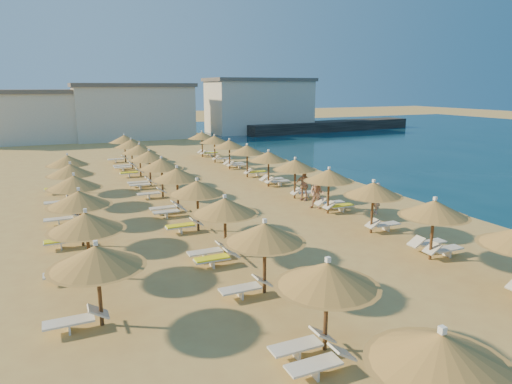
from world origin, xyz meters
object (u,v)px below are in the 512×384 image
beachgoer_c (304,185)px  parasol_row_west (177,175)px  parasol_row_east (295,165)px  beachgoer_a (376,198)px  beachgoer_b (317,194)px  jetty (330,126)px

beachgoer_c → parasol_row_west: bearing=-134.4°
parasol_row_east → beachgoer_c: (0.29, -0.61, -1.18)m
parasol_row_west → beachgoer_a: parasol_row_west is taller
parasol_row_west → beachgoer_a: (9.90, -4.94, -1.25)m
parasol_row_east → parasol_row_west: (-7.50, 0.00, 0.00)m
beachgoer_b → parasol_row_east: bearing=136.1°
parasol_row_west → beachgoer_b: parasol_row_west is taller
beachgoer_a → beachgoer_c: (-2.11, 4.33, 0.07)m
jetty → parasol_row_west: parasol_row_west is taller
jetty → parasol_row_west: bearing=-139.2°
jetty → parasol_row_west: 50.61m
parasol_row_east → parasol_row_west: 7.50m
beachgoer_a → beachgoer_b: 3.33m
parasol_row_west → beachgoer_a: size_ratio=23.40×
parasol_row_east → beachgoer_a: parasol_row_east is taller
beachgoer_c → beachgoer_b: bearing=-48.9°
beachgoer_a → beachgoer_c: size_ratio=0.92×
jetty → beachgoer_c: beachgoer_c is taller
beachgoer_b → beachgoer_c: bearing=127.9°
parasol_row_east → beachgoer_c: parasol_row_east is taller
jetty → beachgoer_a: bearing=-126.6°
beachgoer_c → parasol_row_east: bearing=165.7°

